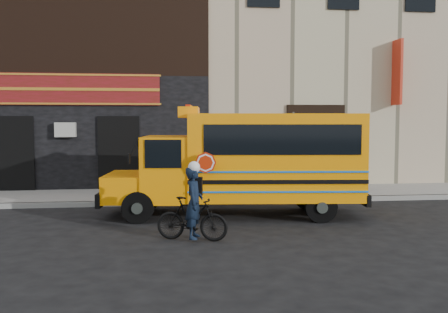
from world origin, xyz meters
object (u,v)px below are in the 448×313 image
sign_pole (293,151)px  bicycle (192,219)px  school_bus (248,160)px  cyclist (194,205)px

sign_pole → bicycle: bearing=-124.9°
school_bus → sign_pole: size_ratio=2.49×
sign_pole → bicycle: 6.40m
school_bus → cyclist: bearing=-121.9°
school_bus → bicycle: size_ratio=4.52×
cyclist → school_bus: bearing=-17.4°
sign_pole → cyclist: (-3.56, -5.17, -0.81)m
bicycle → school_bus: bearing=-13.7°
sign_pole → cyclist: sign_pole is taller
school_bus → sign_pole: bearing=52.8°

